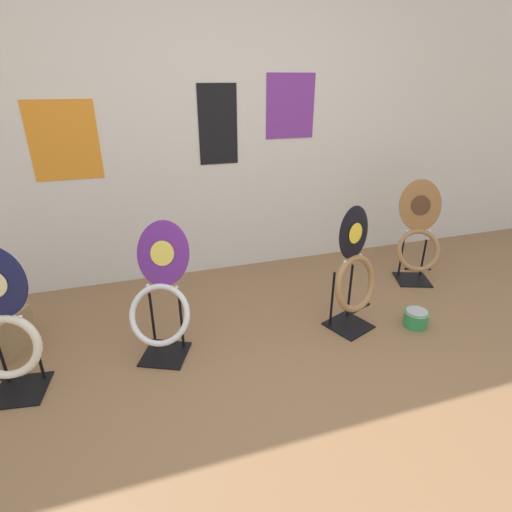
% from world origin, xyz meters
% --- Properties ---
extents(ground_plane, '(14.00, 14.00, 0.00)m').
position_xyz_m(ground_plane, '(0.00, 0.00, 0.00)').
color(ground_plane, '#8E6642').
extents(wall_back, '(8.00, 0.07, 2.60)m').
position_xyz_m(wall_back, '(-0.00, 2.15, 1.30)').
color(wall_back, silver).
rests_on(wall_back, ground_plane).
extents(toilet_seat_display_woodgrain, '(0.45, 0.42, 0.88)m').
position_xyz_m(toilet_seat_display_woodgrain, '(1.49, 1.38, 0.41)').
color(toilet_seat_display_woodgrain, black).
rests_on(toilet_seat_display_woodgrain, ground_plane).
extents(toilet_seat_display_navy_moon, '(0.39, 0.32, 0.90)m').
position_xyz_m(toilet_seat_display_navy_moon, '(-1.58, 0.87, 0.43)').
color(toilet_seat_display_navy_moon, black).
rests_on(toilet_seat_display_navy_moon, ground_plane).
extents(toilet_seat_display_jazz_black, '(0.43, 0.36, 0.90)m').
position_xyz_m(toilet_seat_display_jazz_black, '(0.57, 0.88, 0.42)').
color(toilet_seat_display_jazz_black, black).
rests_on(toilet_seat_display_jazz_black, ground_plane).
extents(toilet_seat_display_purple_note, '(0.48, 0.48, 0.86)m').
position_xyz_m(toilet_seat_display_purple_note, '(-0.73, 0.99, 0.41)').
color(toilet_seat_display_purple_note, black).
rests_on(toilet_seat_display_purple_note, ground_plane).
extents(paint_can, '(0.17, 0.17, 0.13)m').
position_xyz_m(paint_can, '(1.03, 0.74, 0.07)').
color(paint_can, '#2D8E4C').
rests_on(paint_can, ground_plane).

